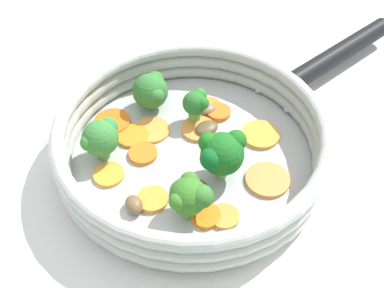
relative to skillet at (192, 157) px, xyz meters
name	(u,v)px	position (x,y,z in m)	size (l,w,h in m)	color
ground_plane	(192,161)	(0.00, 0.00, -0.01)	(4.00, 4.00, 0.00)	white
skillet	(192,157)	(0.00, 0.00, 0.00)	(0.28, 0.28, 0.01)	#B2B5B7
skillet_rim_wall	(192,138)	(0.00, 0.00, 0.03)	(0.30, 0.30, 0.05)	#B4BAB5
skillet_handle	(334,56)	(-0.23, 0.10, 0.02)	(0.03, 0.03, 0.23)	black
skillet_rivet_left	(287,110)	(-0.11, 0.07, 0.01)	(0.01, 0.01, 0.01)	#ADB4B8
skillet_rivet_right	(259,90)	(-0.13, 0.03, 0.01)	(0.01, 0.01, 0.01)	#B1B3B8
carrot_slice_0	(221,113)	(-0.07, 0.00, 0.01)	(0.03, 0.03, 0.01)	orange
carrot_slice_1	(199,129)	(-0.04, -0.01, 0.01)	(0.04, 0.04, 0.00)	#F3903F
carrot_slice_2	(260,135)	(-0.06, 0.06, 0.01)	(0.04, 0.04, 0.00)	gold
carrot_slice_3	(206,216)	(0.07, 0.05, 0.01)	(0.03, 0.03, 0.01)	orange
carrot_slice_4	(267,181)	(0.00, 0.09, 0.01)	(0.05, 0.05, 0.00)	#F98C42
carrot_slice_5	(143,154)	(0.03, -0.05, 0.01)	(0.03, 0.03, 0.00)	orange
carrot_slice_6	(133,136)	(0.01, -0.07, 0.01)	(0.04, 0.04, 0.00)	orange
carrot_slice_7	(114,120)	(0.00, -0.11, 0.01)	(0.04, 0.04, 0.01)	orange
carrot_slice_8	(152,130)	(-0.01, -0.06, 0.01)	(0.04, 0.04, 0.00)	#F9953F
carrot_slice_9	(210,106)	(-0.08, -0.02, 0.01)	(0.03, 0.03, 0.00)	orange
carrot_slice_10	(109,175)	(0.07, -0.06, 0.01)	(0.03, 0.03, 0.00)	#F99A31
carrot_slice_11	(153,199)	(0.08, -0.01, 0.01)	(0.03, 0.03, 0.01)	orange
carrot_slice_12	(225,217)	(0.06, 0.07, 0.01)	(0.03, 0.03, 0.00)	orange
broccoli_floret_0	(151,91)	(-0.05, -0.08, 0.03)	(0.05, 0.04, 0.05)	#5F8B4D
broccoli_floret_1	(101,138)	(0.05, -0.09, 0.04)	(0.05, 0.04, 0.05)	#679553
broccoli_floret_2	(196,103)	(-0.05, -0.02, 0.03)	(0.03, 0.03, 0.04)	#7BB35D
broccoli_floret_3	(190,196)	(0.07, 0.03, 0.04)	(0.04, 0.04, 0.05)	#6C9658
broccoli_floret_4	(221,153)	(0.02, 0.04, 0.04)	(0.05, 0.05, 0.06)	#7DA564
mushroom_piece_0	(199,191)	(0.05, 0.03, 0.01)	(0.03, 0.02, 0.01)	brown
mushroom_piece_1	(207,128)	(-0.04, 0.00, 0.01)	(0.03, 0.02, 0.01)	brown
mushroom_piece_2	(207,109)	(-0.07, -0.01, 0.01)	(0.02, 0.02, 0.01)	#87664A
mushroom_piece_3	(134,205)	(0.09, -0.02, 0.01)	(0.02, 0.02, 0.01)	brown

